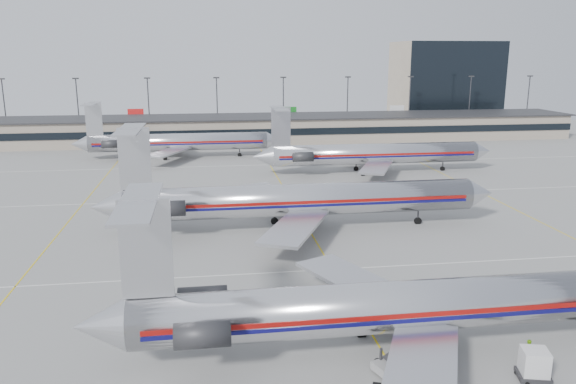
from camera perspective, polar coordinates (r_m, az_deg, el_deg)
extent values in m
plane|color=gray|center=(47.77, 7.27, -12.16)|extent=(260.00, 260.00, 0.00)
cube|color=silver|center=(56.64, 4.57, -7.83)|extent=(160.00, 0.15, 0.02)
cube|color=gray|center=(140.98, -3.34, 6.41)|extent=(160.00, 16.00, 6.00)
cube|color=black|center=(132.95, -3.04, 6.06)|extent=(160.00, 0.20, 1.60)
cube|color=#2D2D30|center=(140.62, -3.36, 7.66)|extent=(162.00, 17.00, 0.30)
cylinder|color=#38383D|center=(162.16, -26.82, 7.53)|extent=(0.30, 0.30, 15.00)
cube|color=#2D2D30|center=(161.71, -27.11, 10.20)|extent=(1.60, 0.40, 0.35)
cylinder|color=#38383D|center=(157.42, -20.55, 7.98)|extent=(0.30, 0.30, 15.00)
cube|color=#2D2D30|center=(156.97, -20.78, 10.74)|extent=(1.60, 0.40, 0.35)
cylinder|color=#38383D|center=(154.65, -13.96, 8.35)|extent=(0.30, 0.30, 15.00)
cube|color=#2D2D30|center=(154.19, -14.12, 11.16)|extent=(1.60, 0.40, 0.35)
cylinder|color=#38383D|center=(153.95, -7.21, 8.62)|extent=(0.30, 0.30, 15.00)
cube|color=#2D2D30|center=(153.48, -7.29, 11.45)|extent=(1.60, 0.40, 0.35)
cylinder|color=#38383D|center=(155.34, -0.48, 8.77)|extent=(0.30, 0.30, 15.00)
cube|color=#2D2D30|center=(154.88, -0.48, 11.57)|extent=(1.60, 0.40, 0.35)
cylinder|color=#38383D|center=(158.77, 6.05, 8.80)|extent=(0.30, 0.30, 15.00)
cube|color=#2D2D30|center=(158.32, 6.12, 11.54)|extent=(1.60, 0.40, 0.35)
cylinder|color=#38383D|center=(164.12, 12.22, 8.73)|extent=(0.30, 0.30, 15.00)
cube|color=#2D2D30|center=(163.69, 12.36, 11.38)|extent=(1.60, 0.40, 0.35)
cylinder|color=#38383D|center=(171.21, 17.95, 8.57)|extent=(0.30, 0.30, 15.00)
cube|color=#2D2D30|center=(170.79, 18.13, 11.11)|extent=(1.60, 0.40, 0.35)
cylinder|color=#38383D|center=(179.82, 23.16, 8.35)|extent=(0.30, 0.30, 15.00)
cube|color=#2D2D30|center=(179.42, 23.39, 10.76)|extent=(1.60, 0.40, 0.35)
cube|color=tan|center=(184.98, 15.59, 10.62)|extent=(30.00, 20.00, 25.00)
cylinder|color=silver|center=(41.64, 12.50, -11.20)|extent=(39.34, 3.64, 3.64)
cone|color=silver|center=(39.90, -18.55, -12.76)|extent=(3.54, 3.64, 3.64)
cube|color=maroon|center=(40.05, 13.44, -12.06)|extent=(37.38, 0.05, 0.34)
cube|color=#0D0B4F|center=(40.22, 13.41, -12.57)|extent=(37.38, 0.05, 0.28)
cube|color=silver|center=(47.43, 7.24, -9.10)|extent=(9.15, 13.33, 0.31)
cube|color=silver|center=(35.78, 13.35, -17.43)|extent=(9.15, 13.33, 0.31)
cube|color=silver|center=(37.45, -14.24, -5.65)|extent=(3.34, 0.25, 6.69)
cube|color=silver|center=(36.59, -14.98, -1.00)|extent=(2.36, 10.33, 0.18)
cylinder|color=#2D2D30|center=(41.62, -8.66, -10.58)|extent=(3.54, 1.67, 1.67)
cylinder|color=#2D2D30|center=(36.58, -8.69, -14.17)|extent=(3.54, 1.67, 1.67)
cylinder|color=#2D2D30|center=(39.97, 9.40, -16.42)|extent=(0.20, 0.20, 1.62)
cylinder|color=#2D2D30|center=(43.93, 7.51, -13.42)|extent=(0.20, 0.20, 1.62)
cylinder|color=silver|center=(68.23, 1.52, -0.79)|extent=(42.33, 3.92, 3.92)
cone|color=silver|center=(75.45, 18.89, -0.13)|extent=(3.39, 3.92, 3.92)
cone|color=silver|center=(68.31, -17.93, -1.45)|extent=(3.81, 3.92, 3.92)
cube|color=maroon|center=(66.31, 1.81, -1.08)|extent=(40.21, 0.05, 0.37)
cube|color=#0D0B4F|center=(66.42, 1.81, -1.43)|extent=(40.21, 0.05, 0.30)
cube|color=silver|center=(75.29, -1.03, -0.24)|extent=(9.84, 14.35, 0.34)
cube|color=silver|center=(61.15, 0.73, -3.54)|extent=(9.84, 14.35, 0.34)
cube|color=silver|center=(66.62, -15.31, 3.26)|extent=(3.60, 0.26, 7.20)
cube|color=silver|center=(66.16, -15.77, 6.14)|extent=(2.54, 11.11, 0.19)
cylinder|color=#2D2D30|center=(70.28, -11.77, -0.38)|extent=(3.81, 1.80, 1.80)
cylinder|color=#2D2D30|center=(64.45, -12.06, -1.67)|extent=(3.81, 1.80, 1.80)
cylinder|color=#2D2D30|center=(72.89, 13.07, -2.51)|extent=(0.21, 0.21, 1.75)
cylinder|color=#2D2D30|center=(66.13, -0.84, -3.81)|extent=(0.21, 0.21, 1.75)
cylinder|color=#2D2D30|center=(70.96, -1.37, -2.59)|extent=(0.21, 0.21, 1.75)
cylinder|color=black|center=(73.03, 13.05, -2.89)|extent=(0.95, 0.32, 0.95)
cylinder|color=silver|center=(103.05, 8.92, 3.85)|extent=(37.72, 3.67, 3.67)
cone|color=silver|center=(110.78, 19.11, 3.94)|extent=(3.18, 3.67, 3.67)
cone|color=silver|center=(98.99, -2.60, 3.61)|extent=(3.57, 3.67, 3.67)
cube|color=maroon|center=(101.29, 9.23, 3.76)|extent=(35.83, 0.05, 0.35)
cube|color=#0D0B4F|center=(101.36, 9.22, 3.54)|extent=(35.83, 0.05, 0.28)
cube|color=silver|center=(109.25, 6.84, 3.95)|extent=(9.23, 13.46, 0.32)
cube|color=silver|center=(96.12, 8.98, 2.55)|extent=(9.23, 13.46, 0.32)
cube|color=silver|center=(98.59, -0.73, 6.64)|extent=(3.37, 0.25, 6.75)
cube|color=silver|center=(98.21, -0.91, 8.48)|extent=(2.38, 10.42, 0.18)
cylinder|color=#2D2D30|center=(102.57, 1.00, 4.14)|extent=(3.57, 1.69, 1.69)
cylinder|color=#2D2D30|center=(97.07, 1.54, 3.59)|extent=(3.57, 1.69, 1.69)
cylinder|color=#2D2D30|center=(108.00, 15.44, 2.54)|extent=(0.20, 0.20, 1.64)
cylinder|color=#2D2D30|center=(100.45, 7.64, 2.10)|extent=(0.20, 0.20, 1.64)
cylinder|color=#2D2D30|center=(104.95, 6.93, 2.62)|extent=(0.20, 0.20, 1.64)
cylinder|color=black|center=(108.09, 15.42, 2.29)|extent=(0.89, 0.30, 0.89)
cylinder|color=silver|center=(119.04, -10.98, 5.01)|extent=(36.36, 3.54, 3.54)
cone|color=silver|center=(119.72, -1.48, 5.31)|extent=(3.06, 3.54, 3.54)
cone|color=silver|center=(121.63, -20.41, 4.59)|extent=(3.44, 3.54, 3.54)
cube|color=maroon|center=(117.26, -11.02, 4.95)|extent=(34.54, 0.05, 0.33)
cube|color=#0D0B4F|center=(117.32, -11.01, 4.77)|extent=(34.54, 0.05, 0.27)
cube|color=silver|center=(125.90, -11.70, 5.00)|extent=(8.90, 12.97, 0.31)
cube|color=silver|center=(112.69, -12.07, 3.99)|extent=(8.90, 12.97, 0.31)
cube|color=silver|center=(120.39, -19.13, 7.02)|extent=(3.25, 0.24, 6.51)
cube|color=silver|center=(120.17, -19.38, 8.46)|extent=(2.30, 10.05, 0.17)
cylinder|color=#2D2D30|center=(123.06, -17.19, 5.06)|extent=(3.44, 1.63, 1.63)
cylinder|color=#2D2D30|center=(117.73, -17.58, 4.67)|extent=(3.44, 1.63, 1.63)
cylinder|color=#2D2D30|center=(119.49, -4.94, 4.00)|extent=(0.19, 0.19, 1.58)
cylinder|color=#2D2D30|center=(117.35, -12.37, 3.56)|extent=(0.19, 0.19, 1.58)
cylinder|color=#2D2D30|center=(121.87, -12.23, 3.93)|extent=(0.19, 0.19, 1.58)
cylinder|color=black|center=(119.57, -4.94, 3.79)|extent=(0.86, 0.29, 0.86)
cube|color=#2D2D30|center=(42.02, 23.62, -16.70)|extent=(2.34, 2.10, 0.33)
cube|color=silver|center=(41.55, 23.76, -15.50)|extent=(1.99, 1.91, 1.66)
cylinder|color=black|center=(42.96, 24.04, -16.26)|extent=(0.27, 0.13, 0.27)
cylinder|color=black|center=(42.01, 25.04, -17.09)|extent=(0.27, 0.13, 0.27)
cylinder|color=black|center=(42.21, 22.18, -16.64)|extent=(0.27, 0.13, 0.27)
cylinder|color=black|center=(41.24, 23.14, -17.49)|extent=(0.27, 0.13, 0.27)
cube|color=gray|center=(40.45, 11.42, -16.62)|extent=(4.30, 2.75, 0.56)
cube|color=#2D2D30|center=(40.04, 12.45, -14.89)|extent=(4.20, 2.34, 1.45)
cylinder|color=black|center=(41.53, 13.09, -16.21)|extent=(0.56, 0.18, 0.56)
cylinder|color=black|center=(40.54, 13.74, -17.04)|extent=(0.56, 0.18, 0.56)
cylinder|color=black|center=(40.64, 9.07, -16.72)|extent=(0.56, 0.18, 0.56)
cylinder|color=black|center=(39.63, 9.62, -17.59)|extent=(0.56, 0.18, 0.56)
imported|color=#A2E615|center=(41.89, 12.36, -14.79)|extent=(0.77, 0.86, 1.98)
imported|color=#79C012|center=(43.83, 23.29, -14.58)|extent=(0.95, 0.86, 1.59)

